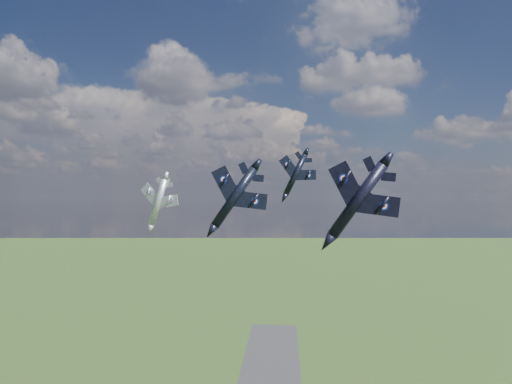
# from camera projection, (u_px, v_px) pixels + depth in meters

# --- Properties ---
(jet_lead_navy) EXTENTS (11.27, 14.85, 7.99)m
(jet_lead_navy) POSITION_uv_depth(u_px,v_px,m) (235.00, 197.00, 72.33)
(jet_lead_navy) COLOR black
(jet_right_navy) EXTENTS (13.40, 17.30, 9.20)m
(jet_right_navy) POSITION_uv_depth(u_px,v_px,m) (357.00, 200.00, 65.44)
(jet_right_navy) COLOR black
(jet_high_navy) EXTENTS (11.79, 14.55, 6.54)m
(jet_high_navy) POSITION_uv_depth(u_px,v_px,m) (295.00, 174.00, 106.01)
(jet_high_navy) COLOR black
(jet_left_silver) EXTENTS (12.87, 14.92, 5.42)m
(jet_left_silver) POSITION_uv_depth(u_px,v_px,m) (158.00, 202.00, 94.69)
(jet_left_silver) COLOR #9EA2A9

